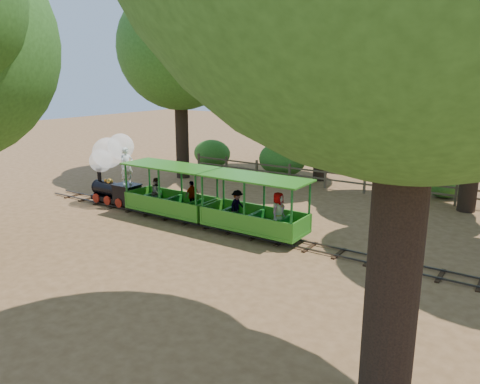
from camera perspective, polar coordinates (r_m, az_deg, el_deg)
The scene contains 11 objects.
ground at distance 16.35m, azimuth 2.14°, elevation -5.44°, with size 90.00×90.00×0.00m, color #9D6E43.
track at distance 16.33m, azimuth 2.14°, elevation -5.22°, with size 22.00×1.00×0.10m.
locomotive at distance 20.62m, azimuth -15.36°, elevation 3.29°, with size 2.77×1.30×3.18m.
carriage_front at distance 18.43m, azimuth -8.38°, elevation -0.71°, with size 3.87×1.58×2.01m.
carriage_rear at distance 16.14m, azimuth 1.89°, elevation -2.60°, with size 3.87×1.58×2.01m.
oak_nw at distance 25.45m, azimuth -7.35°, elevation 17.79°, with size 7.97×7.02×10.02m.
oak_nc at distance 24.95m, azimuth 10.34°, elevation 18.16°, with size 9.28×8.17×10.66m.
fence at distance 23.14m, azimuth 12.62°, elevation 1.56°, with size 18.10×0.10×1.00m.
shrub_west at distance 28.57m, azimuth -3.43°, elevation 4.73°, with size 2.39×1.84×1.65m, color #2D6B1E.
shrub_mid_w at distance 25.95m, azimuth 5.14°, elevation 3.99°, with size 2.71×2.09×1.88m, color #2D6B1E.
shrub_mid_e at distance 23.26m, azimuth 23.68°, elevation 0.92°, with size 1.86×1.43×1.28m, color #2D6B1E.
Camera 1 is at (8.06, -13.14, 5.47)m, focal length 35.00 mm.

